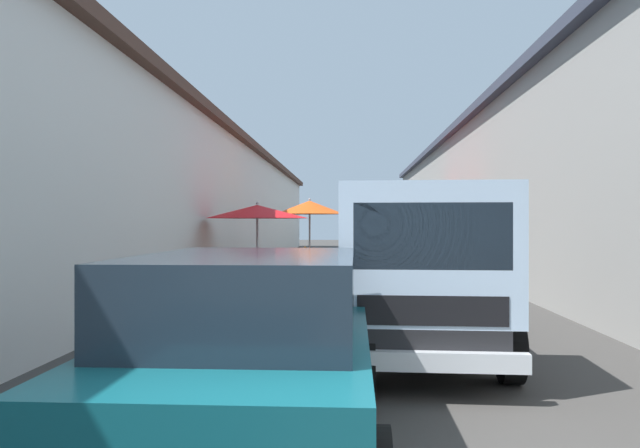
{
  "coord_description": "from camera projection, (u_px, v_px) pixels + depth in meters",
  "views": [
    {
      "loc": [
        -2.78,
        0.11,
        1.67
      ],
      "look_at": [
        12.25,
        0.84,
        1.66
      ],
      "focal_mm": 33.71,
      "sensor_mm": 36.0,
      "label": 1
    }
  ],
  "objects": [
    {
      "name": "ground",
      "position": [
        353.0,
        285.0,
        16.26
      ],
      "size": [
        90.0,
        90.0,
        0.0
      ],
      "primitive_type": "plane",
      "color": "#3D3A38"
    },
    {
      "name": "fruit_stall_near_left",
      "position": [
        257.0,
        223.0,
        14.89
      ],
      "size": [
        2.57,
        2.57,
        2.21
      ],
      "color": "#9E9EA3",
      "rests_on": "ground"
    },
    {
      "name": "delivery_truck",
      "position": [
        420.0,
        278.0,
        7.03
      ],
      "size": [
        4.99,
        2.13,
        2.08
      ],
      "color": "black",
      "rests_on": "ground"
    },
    {
      "name": "fruit_stall_mid_lane",
      "position": [
        308.0,
        218.0,
        18.27
      ],
      "size": [
        2.11,
        2.11,
        2.44
      ],
      "color": "#9E9EA3",
      "rests_on": "ground"
    },
    {
      "name": "building_left_whitewash",
      "position": [
        123.0,
        203.0,
        18.86
      ],
      "size": [
        49.8,
        7.5,
        4.65
      ],
      "color": "silver",
      "rests_on": "ground"
    },
    {
      "name": "fruit_stall_near_right",
      "position": [
        420.0,
        222.0,
        18.83
      ],
      "size": [
        2.16,
        2.16,
        2.29
      ],
      "color": "#9E9EA3",
      "rests_on": "ground"
    },
    {
      "name": "building_right_concrete",
      "position": [
        592.0,
        193.0,
        18.15
      ],
      "size": [
        49.8,
        7.5,
        5.19
      ],
      "color": "gray",
      "rests_on": "ground"
    },
    {
      "name": "plastic_stool",
      "position": [
        434.0,
        304.0,
        10.06
      ],
      "size": [
        0.3,
        0.3,
        0.43
      ],
      "color": "#194CB2",
      "rests_on": "ground"
    },
    {
      "name": "hatchback_car",
      "position": [
        253.0,
        348.0,
        4.51
      ],
      "size": [
        3.93,
        1.95,
        1.45
      ],
      "color": "#0F4C56",
      "rests_on": "ground"
    },
    {
      "name": "vendor_in_shade",
      "position": [
        369.0,
        249.0,
        17.22
      ],
      "size": [
        0.22,
        0.65,
        1.63
      ],
      "color": "#232328",
      "rests_on": "ground"
    },
    {
      "name": "vendor_by_crates",
      "position": [
        462.0,
        254.0,
        15.42
      ],
      "size": [
        0.24,
        0.62,
        1.54
      ],
      "color": "#665B4C",
      "rests_on": "ground"
    },
    {
      "name": "fruit_stall_far_left",
      "position": [
        424.0,
        220.0,
        22.51
      ],
      "size": [
        2.74,
        2.74,
        2.35
      ],
      "color": "#9E9EA3",
      "rests_on": "ground"
    }
  ]
}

